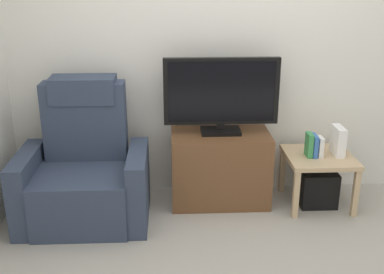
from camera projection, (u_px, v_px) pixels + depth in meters
The scene contains 11 objects.
ground_plane at pixel (248, 256), 3.26m from camera, with size 6.40×6.40×0.00m, color #9E998E.
wall_back at pixel (232, 42), 3.88m from camera, with size 6.40×0.06×2.60m, color silver.
tv_stand at pixel (220, 168), 3.94m from camera, with size 0.80×0.46×0.60m.
television at pixel (221, 94), 3.75m from camera, with size 0.92×0.20×0.62m.
recliner_armchair at pixel (85, 172), 3.68m from camera, with size 0.98×0.78×1.08m.
side_table at pixel (319, 162), 3.88m from camera, with size 0.54×0.54×0.43m.
subwoofer_box at pixel (316, 186), 3.96m from camera, with size 0.30×0.30×0.30m, color black.
book_leftmost at pixel (309, 145), 3.80m from camera, with size 0.04×0.12×0.20m, color #388C4C.
book_middle at pixel (314, 146), 3.81m from camera, with size 0.03×0.13×0.18m, color #3366B2.
book_rightmost at pixel (320, 147), 3.81m from camera, with size 0.04×0.11×0.16m, color white.
game_console at pixel (338, 141), 3.84m from camera, with size 0.07×0.20×0.23m, color white.
Camera 1 is at (-0.52, -2.77, 1.87)m, focal length 44.30 mm.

